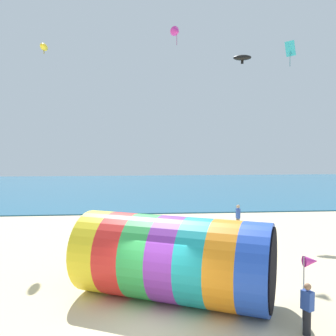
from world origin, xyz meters
TOP-DOWN VIEW (x-y plane):
  - ground_plane at (0.00, 0.00)m, footprint 120.00×120.00m
  - sea at (0.00, 39.67)m, footprint 120.00×40.00m
  - giant_inflatable_tube at (0.96, 2.00)m, footprint 7.82×5.94m
  - kite_handler at (4.75, -0.90)m, footprint 0.34×0.42m
  - kite_cyan_diamond at (8.38, 9.34)m, footprint 0.57×0.62m
  - kite_magenta_delta at (2.39, 13.86)m, footprint 0.94×1.04m
  - kite_yellow_parafoil at (-6.29, 13.64)m, footprint 0.63×1.30m
  - kite_black_parafoil at (7.83, 17.05)m, footprint 1.49×0.94m
  - bystander_near_water at (6.46, 12.92)m, footprint 0.24×0.37m
  - beach_flag at (5.02, -0.48)m, footprint 0.47×0.36m

SIDE VIEW (x-z plane):
  - ground_plane at x=0.00m, z-range 0.00..0.00m
  - sea at x=0.00m, z-range 0.00..0.10m
  - kite_handler at x=4.75m, z-range 0.01..1.62m
  - bystander_near_water at x=6.46m, z-range 0.03..1.83m
  - giant_inflatable_tube at x=0.96m, z-range 0.00..3.15m
  - beach_flag at x=5.02m, z-range 0.89..3.22m
  - kite_cyan_diamond at x=8.38m, z-range 10.56..11.96m
  - kite_yellow_parafoil at x=-6.29m, z-range 11.80..12.49m
  - kite_black_parafoil at x=7.83m, z-range 12.17..12.93m
  - kite_magenta_delta at x=2.39m, z-range 12.77..14.08m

